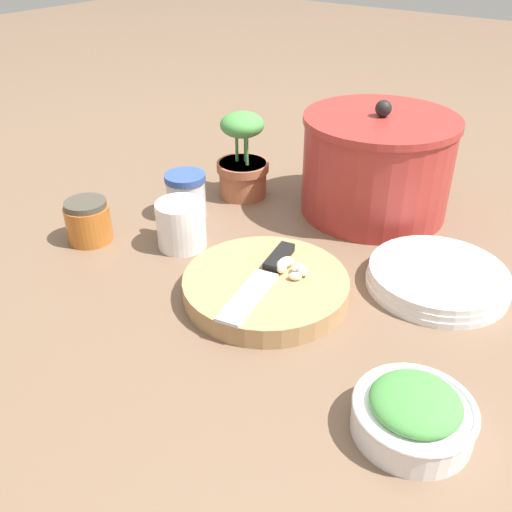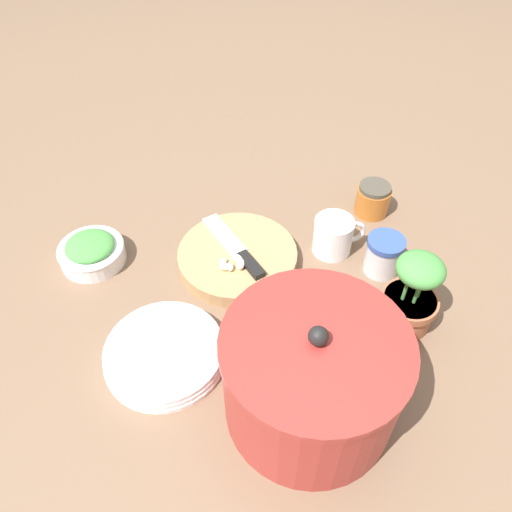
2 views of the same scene
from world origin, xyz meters
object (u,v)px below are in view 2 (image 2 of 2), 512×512
at_px(herb_bowl, 92,251).
at_px(stock_pot, 312,377).
at_px(potted_herb, 411,297).
at_px(coffee_mug, 334,236).
at_px(chef_knife, 236,248).
at_px(cutting_board, 238,257).
at_px(garlic_cloves, 233,263).
at_px(plate_stack, 165,353).
at_px(honey_jar, 373,199).
at_px(spice_jar, 383,255).

height_order(herb_bowl, stock_pot, stock_pot).
xyz_separation_m(stock_pot, potted_herb, (-0.23, -0.09, -0.02)).
height_order(herb_bowl, coffee_mug, coffee_mug).
bearing_deg(chef_knife, cutting_board, -103.42).
bearing_deg(garlic_cloves, plate_stack, 38.35).
distance_m(honey_jar, stock_pot, 0.51).
bearing_deg(stock_pot, cutting_board, -90.29).
xyz_separation_m(cutting_board, garlic_cloves, (0.02, 0.03, 0.02)).
bearing_deg(spice_jar, stock_pot, 39.71).
height_order(spice_jar, honey_jar, spice_jar).
distance_m(plate_stack, honey_jar, 0.56).
distance_m(coffee_mug, honey_jar, 0.16).
bearing_deg(herb_bowl, cutting_board, 157.74).
distance_m(spice_jar, plate_stack, 0.45).
distance_m(chef_knife, honey_jar, 0.33).
height_order(spice_jar, plate_stack, spice_jar).
relative_size(plate_stack, stock_pot, 0.77).
bearing_deg(spice_jar, coffee_mug, -52.96).
xyz_separation_m(spice_jar, stock_pot, (0.26, 0.22, 0.05)).
height_order(coffee_mug, stock_pot, stock_pot).
height_order(cutting_board, herb_bowl, herb_bowl).
bearing_deg(potted_herb, cutting_board, -47.11).
bearing_deg(cutting_board, chef_knife, -92.17).
relative_size(herb_bowl, honey_jar, 1.77).
xyz_separation_m(cutting_board, plate_stack, (0.19, 0.17, -0.00)).
xyz_separation_m(garlic_cloves, stock_pot, (-0.02, 0.30, 0.05)).
height_order(stock_pot, potted_herb, stock_pot).
bearing_deg(cutting_board, potted_herb, 132.89).
relative_size(cutting_board, herb_bowl, 1.81).
bearing_deg(cutting_board, spice_jar, 155.33).
bearing_deg(coffee_mug, honey_jar, -150.46).
relative_size(spice_jar, stock_pot, 0.30).
height_order(honey_jar, stock_pot, stock_pot).
distance_m(coffee_mug, potted_herb, 0.22).
xyz_separation_m(coffee_mug, honey_jar, (-0.14, -0.08, -0.00)).
bearing_deg(garlic_cloves, cutting_board, -120.98).
bearing_deg(stock_pot, garlic_cloves, -86.55).
distance_m(chef_knife, spice_jar, 0.29).
relative_size(cutting_board, coffee_mug, 2.17).
bearing_deg(stock_pot, coffee_mug, -123.21).
xyz_separation_m(cutting_board, stock_pot, (0.00, 0.34, 0.07)).
relative_size(garlic_cloves, herb_bowl, 0.43).
bearing_deg(spice_jar, potted_herb, 77.22).
height_order(garlic_cloves, plate_stack, garlic_cloves).
distance_m(chef_knife, stock_pot, 0.35).
relative_size(herb_bowl, coffee_mug, 1.20).
distance_m(chef_knife, coffee_mug, 0.20).
xyz_separation_m(garlic_cloves, spice_jar, (-0.28, 0.09, 0.00)).
bearing_deg(plate_stack, coffee_mug, -160.90).
bearing_deg(honey_jar, spice_jar, 65.92).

